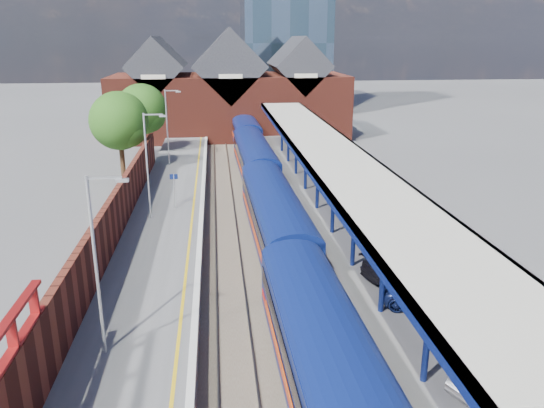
{
  "coord_description": "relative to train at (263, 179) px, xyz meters",
  "views": [
    {
      "loc": [
        -2.02,
        -12.3,
        12.54
      ],
      "look_at": [
        1.37,
        19.15,
        2.6
      ],
      "focal_mm": 35.0,
      "sensor_mm": 36.0,
      "label": 1
    }
  ],
  "objects": [
    {
      "name": "lamp_post_d",
      "position": [
        -7.86,
        10.96,
        2.87
      ],
      "size": [
        1.48,
        0.18,
        7.0
      ],
      "color": "#A5A8AA",
      "rests_on": "left_platform"
    },
    {
      "name": "station_building",
      "position": [
        -1.49,
        30.96,
        3.33
      ],
      "size": [
        30.0,
        12.12,
        13.78
      ],
      "color": "#5C2118",
      "rests_on": "ground"
    },
    {
      "name": "lamp_post_c",
      "position": [
        -7.86,
        -5.04,
        2.87
      ],
      "size": [
        1.48,
        0.18,
        7.0
      ],
      "color": "#A5A8AA",
      "rests_on": "left_platform"
    },
    {
      "name": "platform_sign",
      "position": [
        -6.49,
        -3.04,
        0.57
      ],
      "size": [
        0.55,
        0.08,
        2.5
      ],
      "color": "#A5A8AA",
      "rests_on": "left_platform"
    },
    {
      "name": "parked_car_blue",
      "position": [
        5.87,
        -18.89,
        -0.51
      ],
      "size": [
        4.8,
        3.34,
        1.22
      ],
      "primitive_type": "imported",
      "rotation": [
        0.0,
        0.0,
        1.24
      ],
      "color": "navy",
      "rests_on": "right_platform"
    },
    {
      "name": "brick_wall",
      "position": [
        -9.59,
        -13.5,
        0.33
      ],
      "size": [
        0.35,
        50.0,
        3.86
      ],
      "color": "#5C2118",
      "rests_on": "left_platform"
    },
    {
      "name": "yellow_line",
      "position": [
        -5.24,
        -7.04,
        -1.12
      ],
      "size": [
        0.14,
        76.0,
        0.01
      ],
      "primitive_type": "cube",
      "color": "yellow",
      "rests_on": "left_platform"
    },
    {
      "name": "tree_near",
      "position": [
        -11.84,
        8.86,
        3.23
      ],
      "size": [
        5.2,
        5.2,
        8.1
      ],
      "color": "#382314",
      "rests_on": "ground"
    },
    {
      "name": "parked_car_red",
      "position": [
        6.62,
        -22.39,
        -0.51
      ],
      "size": [
        3.89,
        2.81,
        1.23
      ],
      "primitive_type": "imported",
      "rotation": [
        0.0,
        0.0,
        1.15
      ],
      "color": "maroon",
      "rests_on": "right_platform"
    },
    {
      "name": "canopy",
      "position": [
        3.99,
        -5.09,
        3.13
      ],
      "size": [
        4.5,
        52.0,
        4.48
      ],
      "color": "navy",
      "rests_on": "right_platform"
    },
    {
      "name": "lamp_post_b",
      "position": [
        -7.86,
        -21.04,
        2.87
      ],
      "size": [
        1.48,
        0.18,
        7.0
      ],
      "color": "#A5A8AA",
      "rests_on": "left_platform"
    },
    {
      "name": "tree_far",
      "position": [
        -10.84,
        16.86,
        3.23
      ],
      "size": [
        5.2,
        5.2,
        8.1
      ],
      "color": "#382314",
      "rests_on": "ground"
    },
    {
      "name": "parked_car_dark",
      "position": [
        5.9,
        -15.67,
        -0.42
      ],
      "size": [
        5.2,
        3.33,
        1.4
      ],
      "primitive_type": "imported",
      "rotation": [
        0.0,
        0.0,
        1.88
      ],
      "color": "black",
      "rests_on": "right_platform"
    },
    {
      "name": "right_platform",
      "position": [
        4.51,
        -7.04,
        -1.62
      ],
      "size": [
        6.0,
        76.0,
        1.0
      ],
      "primitive_type": "cube",
      "color": "#565659",
      "rests_on": "ground"
    },
    {
      "name": "rails",
      "position": [
        -1.49,
        -7.04,
        -2.0
      ],
      "size": [
        4.51,
        76.0,
        0.14
      ],
      "color": "slate",
      "rests_on": "ground"
    },
    {
      "name": "left_platform",
      "position": [
        -6.99,
        -7.04,
        -1.62
      ],
      "size": [
        5.0,
        76.0,
        1.0
      ],
      "primitive_type": "cube",
      "color": "#565659",
      "rests_on": "ground"
    },
    {
      "name": "coping_left",
      "position": [
        -4.64,
        -7.04,
        -1.1
      ],
      "size": [
        0.3,
        76.0,
        0.05
      ],
      "primitive_type": "cube",
      "color": "silver",
      "rests_on": "left_platform"
    },
    {
      "name": "train",
      "position": [
        0.0,
        0.0,
        0.0
      ],
      "size": [
        3.16,
        65.95,
        3.45
      ],
      "color": "navy",
      "rests_on": "ground"
    },
    {
      "name": "coping_right",
      "position": [
        1.66,
        -7.04,
        -1.1
      ],
      "size": [
        0.3,
        76.0,
        0.05
      ],
      "primitive_type": "cube",
      "color": "silver",
      "rests_on": "right_platform"
    },
    {
      "name": "ballast_bed",
      "position": [
        -1.49,
        -7.04,
        -2.09
      ],
      "size": [
        6.0,
        76.0,
        0.06
      ],
      "primitive_type": "cube",
      "color": "#473D33",
      "rests_on": "ground"
    },
    {
      "name": "parked_car_silver",
      "position": [
        6.17,
        -24.83,
        -0.37
      ],
      "size": [
        4.82,
        3.43,
        1.51
      ],
      "primitive_type": "imported",
      "rotation": [
        0.0,
        0.0,
        2.02
      ],
      "color": "#BBBCC0",
      "rests_on": "right_platform"
    },
    {
      "name": "ground",
      "position": [
        -1.49,
        2.96,
        -2.12
      ],
      "size": [
        240.0,
        240.0,
        0.0
      ],
      "primitive_type": "plane",
      "color": "#5B5B5E",
      "rests_on": "ground"
    }
  ]
}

